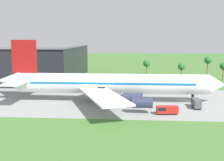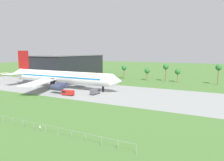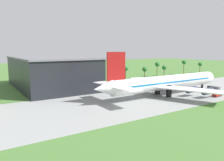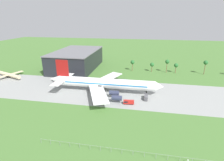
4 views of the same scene
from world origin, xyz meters
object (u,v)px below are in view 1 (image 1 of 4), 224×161
Objects in this scene: fuel_truck at (196,103)px; baggage_tug at (166,110)px; terminal_building at (44,62)px; jet_airliner at (108,84)px.

baggage_tug is at bearing -140.14° from fuel_truck.
terminal_building is (-65.68, 57.74, 7.17)m from fuel_truck.
baggage_tug is 0.10× the size of terminal_building.
jet_airliner is 1.25× the size of terminal_building.
baggage_tug is 86.73m from terminal_building.
jet_airliner is at bearing 166.49° from fuel_truck.
fuel_truck is 0.10× the size of terminal_building.
terminal_building reaches higher than fuel_truck.
fuel_truck is at bearing -41.32° from terminal_building.
jet_airliner is 28.68m from fuel_truck.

